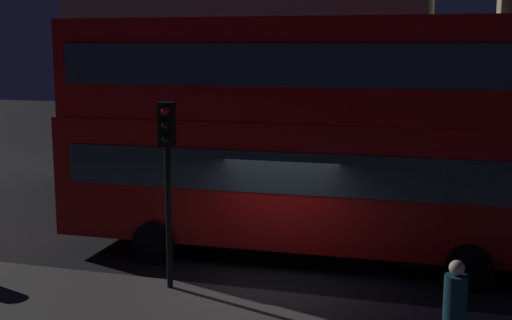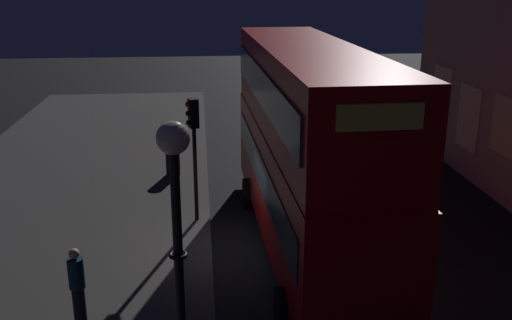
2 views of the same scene
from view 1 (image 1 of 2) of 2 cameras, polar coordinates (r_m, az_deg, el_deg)
The scene contains 4 objects.
ground_plane at distance 14.35m, azimuth 1.48°, elevation -10.40°, with size 80.00×80.00×0.00m, color black.
double_decker_bus at distance 15.35m, azimuth 3.61°, elevation 2.72°, with size 11.37×2.95×5.53m.
traffic_light_near_kerb at distance 13.18m, azimuth -7.54°, elevation 0.38°, with size 0.38×0.39×3.73m.
pedestrian at distance 10.23m, azimuth 16.46°, elevation -12.84°, with size 0.33×0.33×1.83m.
Camera 1 is at (3.48, -13.02, 4.91)m, focal length 47.17 mm.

